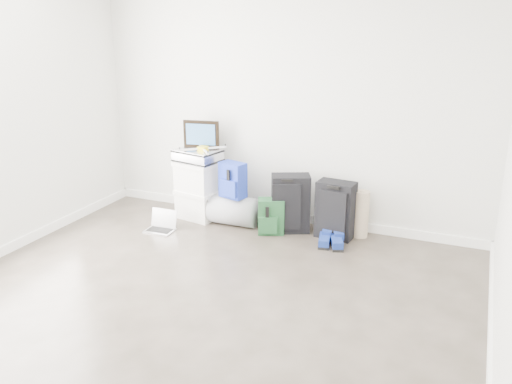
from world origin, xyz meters
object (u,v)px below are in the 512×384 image
at_px(duffel_bag, 234,210).
at_px(laptop, 162,225).
at_px(boxes_stack, 199,189).
at_px(briefcase, 198,156).
at_px(large_suitcase, 290,204).
at_px(carry_on, 335,210).

height_order(duffel_bag, laptop, duffel_bag).
xyz_separation_m(boxes_stack, briefcase, (0.00, 0.00, 0.41)).
bearing_deg(large_suitcase, briefcase, 156.26).
bearing_deg(briefcase, boxes_stack, 0.00).
bearing_deg(laptop, carry_on, 14.76).
xyz_separation_m(briefcase, large_suitcase, (1.13, 0.01, -0.43)).
height_order(briefcase, duffel_bag, briefcase).
xyz_separation_m(briefcase, duffel_bag, (0.48, -0.05, -0.58)).
relative_size(briefcase, duffel_bag, 0.89).
relative_size(boxes_stack, briefcase, 1.41).
xyz_separation_m(duffel_bag, laptop, (-0.67, -0.47, -0.11)).
height_order(duffel_bag, carry_on, carry_on).
height_order(briefcase, carry_on, briefcase).
bearing_deg(large_suitcase, boxes_stack, 156.26).
relative_size(duffel_bag, carry_on, 0.88).
xyz_separation_m(large_suitcase, carry_on, (0.50, 0.02, -0.01)).
height_order(large_suitcase, laptop, large_suitcase).
height_order(boxes_stack, laptop, boxes_stack).
relative_size(large_suitcase, carry_on, 1.03).
relative_size(boxes_stack, carry_on, 1.10).
height_order(boxes_stack, duffel_bag, boxes_stack).
height_order(boxes_stack, briefcase, briefcase).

